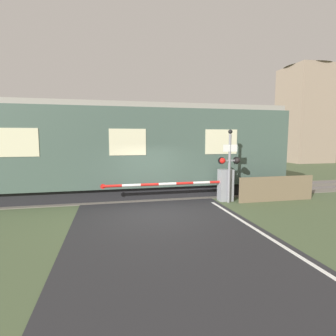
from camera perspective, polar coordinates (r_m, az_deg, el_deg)
ground_plane at (r=9.81m, az=-2.60°, el=-9.79°), size 80.00×80.00×0.00m
track_bed at (r=13.02m, az=-5.17°, el=-5.62°), size 36.00×3.20×0.13m
train at (r=12.67m, az=-9.19°, el=3.91°), size 15.30×3.04×4.30m
crossing_barrier at (r=11.65m, az=10.67°, el=-3.64°), size 5.64×0.44×1.40m
signal_post at (r=11.38m, az=13.27°, el=1.42°), size 0.98×0.26×3.11m
distant_building at (r=34.76m, az=27.66°, el=10.91°), size 5.22×5.22×11.59m
roadside_fence at (r=12.44m, az=22.57°, el=-4.19°), size 3.57×0.06×1.10m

